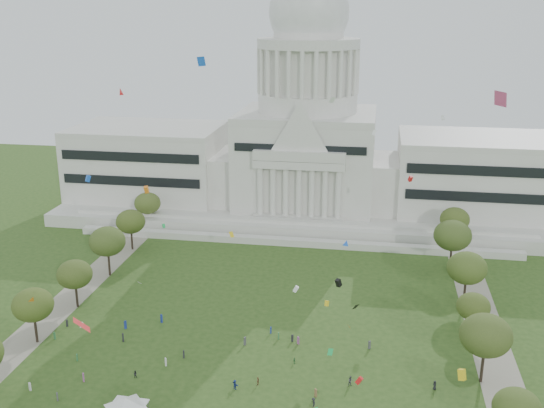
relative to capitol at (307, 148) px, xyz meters
name	(u,v)px	position (x,y,z in m)	size (l,w,h in m)	color
capitol	(307,148)	(0.00, 0.00, 0.00)	(160.00, 64.50, 91.30)	beige
path_left	(54,313)	(-48.00, -83.59, -22.28)	(8.00, 160.00, 0.04)	gray
path_right	(491,349)	(48.00, -83.59, -22.28)	(8.00, 160.00, 0.04)	gray
row_tree_l_2	(33,305)	(-45.04, -96.29, -13.79)	(8.42, 8.42, 11.97)	black
row_tree_r_2	(486,335)	(44.17, -96.15, -12.64)	(9.55, 9.55, 13.58)	black
row_tree_l_3	(75,274)	(-44.09, -79.67, -14.09)	(8.12, 8.12, 11.55)	black
row_tree_r_3	(473,307)	(44.40, -79.10, -15.21)	(7.01, 7.01, 9.98)	black
row_tree_l_4	(107,241)	(-44.08, -61.17, -12.90)	(9.29, 9.29, 13.21)	black
row_tree_r_4	(467,268)	(44.76, -63.55, -13.01)	(9.19, 9.19, 13.06)	black
row_tree_l_5	(131,222)	(-45.22, -42.58, -13.88)	(8.33, 8.33, 11.85)	black
row_tree_r_5	(453,235)	(43.49, -43.40, -12.37)	(9.82, 9.82, 13.96)	black
row_tree_l_6	(147,203)	(-46.87, -24.45, -14.02)	(8.19, 8.19, 11.64)	black
row_tree_r_6	(455,219)	(45.96, -25.46, -13.79)	(8.42, 8.42, 11.97)	black
event_tent	(126,402)	(-16.42, -118.29, -18.69)	(8.61, 8.61, 4.64)	#4C4C4C
person_0	(435,385)	(35.47, -100.16, -21.41)	(0.86, 0.56, 1.77)	#26262B
person_2	(351,381)	(20.26, -101.54, -21.29)	(0.98, 0.60, 2.01)	#4C4C51
person_3	(313,402)	(14.16, -109.01, -21.44)	(1.10, 0.57, 1.71)	#26262B
person_4	(258,381)	(3.36, -104.16, -21.45)	(0.99, 0.54, 1.70)	olive
person_5	(235,384)	(-0.56, -106.07, -21.39)	(1.68, 0.67, 1.82)	navy
person_8	(135,374)	(-19.94, -105.54, -21.56)	(0.72, 0.44, 1.48)	#26262B
person_10	(294,361)	(9.01, -95.72, -21.62)	(0.79, 0.43, 1.34)	#33723F
distant_crowd	(172,358)	(-14.79, -99.25, -21.44)	(65.96, 35.96, 1.93)	navy
kite_swarm	(247,248)	(2.13, -106.36, 5.55)	(89.60, 105.26, 54.29)	white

